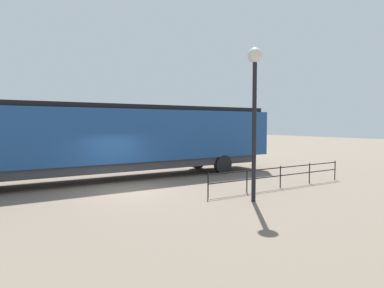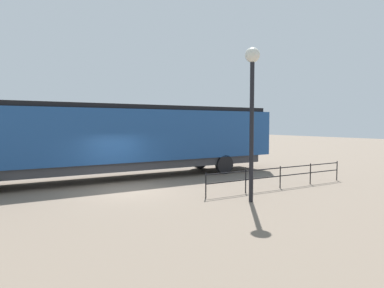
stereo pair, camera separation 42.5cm
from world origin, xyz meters
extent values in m
plane|color=#756656|center=(0.00, 0.00, 0.00)|extent=(120.00, 120.00, 0.00)
cube|color=navy|center=(-3.30, 0.59, 2.33)|extent=(3.03, 18.77, 2.67)
cube|color=black|center=(-3.30, 8.83, 1.93)|extent=(2.91, 2.29, 1.87)
cube|color=black|center=(-3.30, 0.59, 3.79)|extent=(2.73, 18.02, 0.24)
cube|color=#38383D|center=(-3.30, 0.59, 0.78)|extent=(2.73, 17.27, 0.45)
cylinder|color=black|center=(-4.67, 6.60, 0.55)|extent=(0.30, 1.10, 1.10)
cylinder|color=black|center=(-1.93, 6.60, 0.55)|extent=(0.30, 1.10, 1.10)
cylinder|color=black|center=(4.35, 3.25, 2.64)|extent=(0.16, 0.16, 5.28)
sphere|color=silver|center=(4.35, 3.25, 5.44)|extent=(0.55, 0.55, 0.55)
cube|color=black|center=(2.95, 6.17, 0.92)|extent=(0.04, 8.08, 0.04)
cube|color=black|center=(2.95, 6.17, 0.55)|extent=(0.04, 8.08, 0.04)
cylinder|color=black|center=(2.95, 2.14, 0.50)|extent=(0.05, 0.05, 1.00)
cylinder|color=black|center=(2.95, 4.16, 0.50)|extent=(0.05, 0.05, 1.00)
cylinder|color=black|center=(2.95, 6.17, 0.50)|extent=(0.05, 0.05, 1.00)
cylinder|color=black|center=(2.95, 8.19, 0.50)|extent=(0.05, 0.05, 1.00)
cylinder|color=black|center=(2.95, 10.21, 0.50)|extent=(0.05, 0.05, 1.00)
camera|label=1|loc=(13.70, -5.37, 2.92)|focal=31.43mm
camera|label=2|loc=(13.92, -5.01, 2.92)|focal=31.43mm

